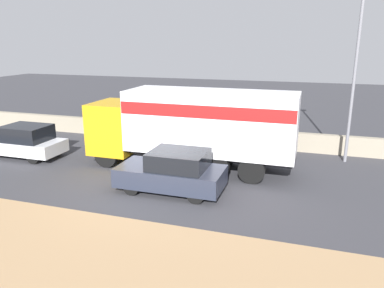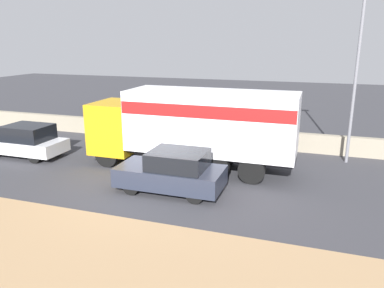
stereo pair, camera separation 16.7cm
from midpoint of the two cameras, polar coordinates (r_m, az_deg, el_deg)
ground_plane at (r=13.84m, az=-5.92°, el=-7.19°), size 80.00×80.00×0.00m
dirt_shoulder_foreground at (r=9.93m, az=-18.33°, el=-17.64°), size 60.00×5.58×0.04m
stone_wall_backdrop at (r=19.93m, az=2.05°, el=1.41°), size 60.00×0.35×0.93m
street_lamp at (r=17.60m, az=23.52°, el=11.80°), size 0.56×0.28×8.00m
box_truck at (r=15.61m, az=0.11°, el=3.28°), size 8.79×2.41×3.35m
car_hatchback at (r=13.56m, az=-3.28°, el=-4.23°), size 3.85×1.82×1.53m
car_sedan_second at (r=19.28m, az=-24.47°, el=0.35°), size 3.91×1.73×1.52m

